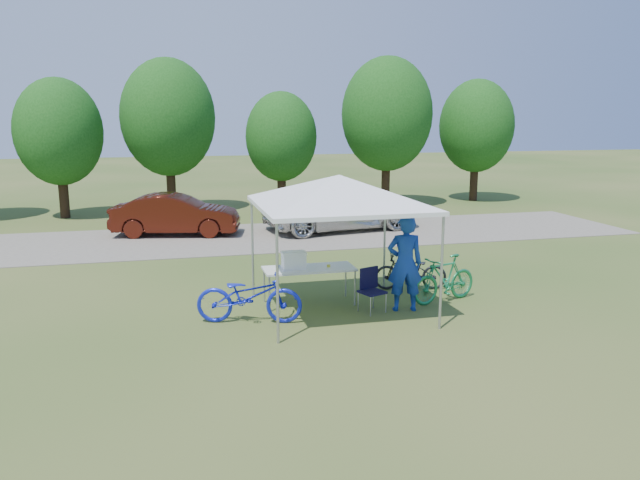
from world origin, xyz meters
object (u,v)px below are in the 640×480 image
object	(u,v)px
bike_blue	(249,296)
bike_dark	(411,271)
cooler	(294,260)
sedan	(176,215)
folding_table	(309,270)
minivan	(341,207)
cyclist	(405,263)
folding_chair	(371,286)
bike_green	(444,279)

from	to	relation	value
bike_blue	bike_dark	bearing A→B (deg)	-54.75
cooler	sedan	xyz separation A→B (m)	(-2.17, 8.39, -0.26)
folding_table	minivan	xyz separation A→B (m)	(3.02, 8.15, 0.03)
cooler	cyclist	xyz separation A→B (m)	(2.07, -0.89, 0.02)
folding_chair	bike_dark	distance (m)	1.85
cyclist	bike_blue	size ratio (longest dim) A/B	0.98
folding_table	cyclist	bearing A→B (deg)	-26.90
bike_blue	bike_green	xyz separation A→B (m)	(4.14, 0.33, -0.02)
cooler	bike_green	bearing A→B (deg)	-10.06
cooler	folding_table	bearing A→B (deg)	-0.00
bike_blue	bike_dark	distance (m)	4.06
folding_chair	cooler	world-z (taller)	cooler
folding_table	cooler	xyz separation A→B (m)	(-0.32, 0.00, 0.22)
cooler	sedan	bearing A→B (deg)	104.50
bike_dark	minivan	world-z (taller)	minivan
sedan	minivan	bearing A→B (deg)	-80.75
folding_chair	bike_green	xyz separation A→B (m)	(1.69, 0.19, -0.01)
folding_table	bike_dark	bearing A→B (deg)	11.57
bike_blue	minivan	distance (m)	10.04
folding_chair	minivan	distance (m)	9.10
cooler	bike_dark	xyz separation A→B (m)	(2.77, 0.50, -0.52)
folding_table	cyclist	world-z (taller)	cyclist
minivan	cooler	bearing A→B (deg)	148.29
cyclist	bike_green	world-z (taller)	cyclist
cooler	bike_dark	size ratio (longest dim) A/B	0.30
cooler	bike_blue	size ratio (longest dim) A/B	0.25
folding_table	cooler	distance (m)	0.39
sedan	bike_dark	bearing A→B (deg)	-136.13
folding_table	bike_green	world-z (taller)	bike_green
folding_chair	cooler	size ratio (longest dim) A/B	1.77
folding_table	cooler	bearing A→B (deg)	180.00
minivan	folding_chair	bearing A→B (deg)	158.33
cyclist	bike_dark	distance (m)	1.65
sedan	folding_chair	bearing A→B (deg)	-146.79
cyclist	bike_blue	bearing A→B (deg)	9.83
sedan	cyclist	bearing A→B (deg)	-143.65
folding_table	sedan	distance (m)	8.76
cyclist	bike_green	distance (m)	1.18
bike_blue	cooler	bearing A→B (deg)	-34.36
cooler	bike_green	xyz separation A→B (m)	(3.10, -0.55, -0.45)
bike_blue	minivan	bearing A→B (deg)	-10.58
bike_green	bike_dark	distance (m)	1.10
folding_chair	sedan	distance (m)	9.81
folding_table	bike_green	distance (m)	2.84
minivan	folding_table	bearing A→B (deg)	150.26
minivan	bike_green	bearing A→B (deg)	169.00
cyclist	bike_dark	size ratio (longest dim) A/B	1.19
cooler	sedan	distance (m)	8.67
minivan	sedan	distance (m)	5.51
sedan	cooler	bearing A→B (deg)	-153.70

